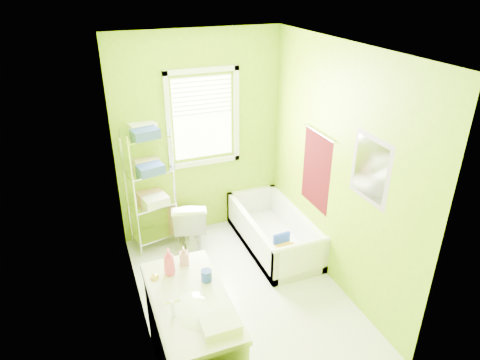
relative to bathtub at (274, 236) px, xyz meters
name	(u,v)px	position (x,y,z in m)	size (l,w,h in m)	color
ground	(242,292)	(-0.70, -0.67, -0.15)	(2.90, 2.90, 0.00)	silver
room_envelope	(242,164)	(-0.70, -0.67, 1.39)	(2.14, 2.94, 2.62)	#769E07
window	(203,113)	(-0.65, 0.75, 1.46)	(0.92, 0.05, 1.22)	white
door	(158,307)	(-1.74, -1.67, 0.85)	(0.09, 0.80, 2.00)	white
right_wall_decor	(336,170)	(0.34, -0.69, 1.17)	(0.04, 1.48, 1.17)	#3F0709
bathtub	(274,236)	(0.00, 0.00, 0.00)	(0.70, 1.50, 0.49)	white
toilet	(190,223)	(-0.99, 0.35, 0.21)	(0.40, 0.71, 0.72)	white
vanity	(193,336)	(-1.47, -1.52, 0.31)	(0.59, 1.15, 1.12)	white
wire_shelf_unit	(150,175)	(-1.37, 0.61, 0.81)	(0.58, 0.49, 1.59)	silver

